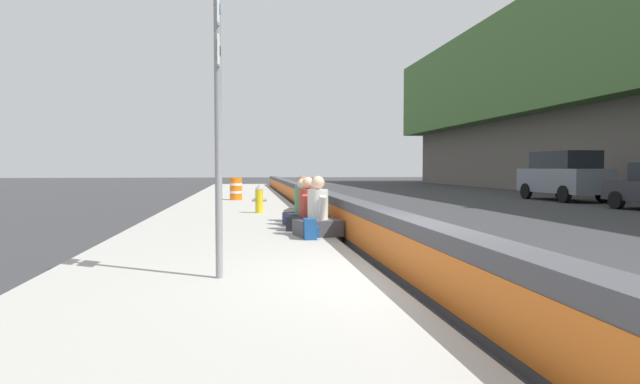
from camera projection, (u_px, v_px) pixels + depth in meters
ground_plane at (423, 288)px, 6.80m from camera, size 160.00×160.00×0.00m
sidewalk_strip at (209, 289)px, 6.43m from camera, size 80.00×4.40×0.14m
jersey_barrier at (423, 255)px, 6.78m from camera, size 76.00×0.45×0.85m
route_sign_post at (218, 112)px, 6.66m from camera, size 0.44×0.09×3.60m
fire_hydrant at (259, 198)px, 16.50m from camera, size 0.26×0.46×0.88m
seated_person_foreground at (318, 217)px, 10.96m from camera, size 0.90×1.00×1.21m
seated_person_middle at (308, 214)px, 11.91m from camera, size 0.93×1.02×1.18m
seated_person_rear at (302, 211)px, 12.93m from camera, size 0.85×0.94×1.12m
seated_person_far at (303, 207)px, 13.85m from camera, size 0.93×1.01×1.19m
backpack at (310, 229)px, 10.39m from camera, size 0.32×0.28×0.40m
construction_barrel at (236, 189)px, 23.20m from camera, size 0.54×0.54×0.95m
parked_car_fourth at (563, 175)px, 24.88m from camera, size 4.84×2.14×2.28m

